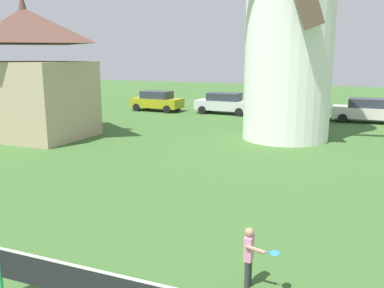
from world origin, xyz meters
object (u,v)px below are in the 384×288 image
Objects in this scene: parked_car_mustard at (157,101)px; parked_car_cream at (369,110)px; chapel at (28,75)px; windmill at (291,4)px; parked_car_blue at (296,107)px; parked_car_silver at (224,103)px; player_far at (250,253)px.

parked_car_cream is (15.40, 0.17, 0.00)m from parked_car_mustard.
windmill is at bearing 19.95° from chapel.
parked_car_blue is at bearing -179.52° from parked_car_cream.
parked_car_silver is at bearing 175.87° from parked_car_blue.
chapel is at bearing -160.05° from windmill.
parked_car_blue is 17.32m from chapel.
chapel reaches higher than parked_car_blue.
windmill is 14.72m from parked_car_mustard.
parked_car_mustard is at bearing 147.17° from windmill.
player_far is 0.27× the size of parked_car_blue.
parked_car_silver is at bearing 5.52° from parked_car_mustard.
player_far is 17.98m from chapel.
player_far is at bearing -58.90° from parked_car_mustard.
parked_car_silver is 5.38m from parked_car_blue.
parked_car_silver is at bearing 178.00° from parked_car_cream.
parked_car_mustard is (-13.24, 21.95, 0.14)m from player_far.
windmill is 3.20× the size of parked_car_cream.
parked_car_cream is 0.59× the size of chapel.
windmill is at bearing 97.56° from player_far.
parked_car_silver reaches higher than player_far.
parked_car_mustard is 10.76m from parked_car_blue.
parked_car_silver is 14.40m from chapel.
windmill is 10.41m from parked_car_cream.
parked_car_blue is (10.76, 0.13, 0.00)m from parked_car_mustard.
player_far is 23.81m from parked_car_silver.
parked_car_blue is 0.98× the size of parked_car_cream.
windmill reaches higher than parked_car_silver.
windmill is at bearing -32.83° from parked_car_mustard.
chapel is at bearing -135.36° from parked_car_blue.
parked_car_cream is at bearing 61.21° from windmill.
parked_car_silver is at bearing 127.12° from windmill.
parked_car_blue is 4.64m from parked_car_cream.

